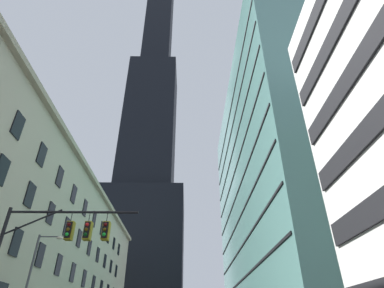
{
  "coord_description": "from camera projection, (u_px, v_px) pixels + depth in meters",
  "views": [
    {
      "loc": [
        3.36,
        -13.38,
        1.71
      ],
      "look_at": [
        3.97,
        27.05,
        26.63
      ],
      "focal_mm": 28.81,
      "sensor_mm": 36.0,
      "label": 1
    }
  ],
  "objects": [
    {
      "name": "glass_office_midrise",
      "position": [
        282.0,
        189.0,
        48.75
      ],
      "size": [
        14.62,
        46.35,
        42.29
      ],
      "color": "slate",
      "rests_on": "ground"
    },
    {
      "name": "station_building",
      "position": [
        25.0,
        250.0,
        40.45
      ],
      "size": [
        14.63,
        69.48,
        22.04
      ],
      "color": "#B2A88E",
      "rests_on": "ground"
    },
    {
      "name": "traffic_signal_mast",
      "position": [
        58.0,
        244.0,
        17.05
      ],
      "size": [
        7.67,
        0.63,
        7.85
      ],
      "color": "black",
      "rests_on": "sidewalk_left"
    },
    {
      "name": "street_lamppost",
      "position": [
        31.0,
        281.0,
        23.78
      ],
      "size": [
        2.07,
        0.32,
        8.56
      ],
      "color": "#47474C",
      "rests_on": "sidewalk_left"
    },
    {
      "name": "dark_skyscraper",
      "position": [
        148.0,
        155.0,
        123.42
      ],
      "size": [
        29.29,
        29.29,
        213.27
      ],
      "color": "black",
      "rests_on": "ground"
    }
  ]
}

